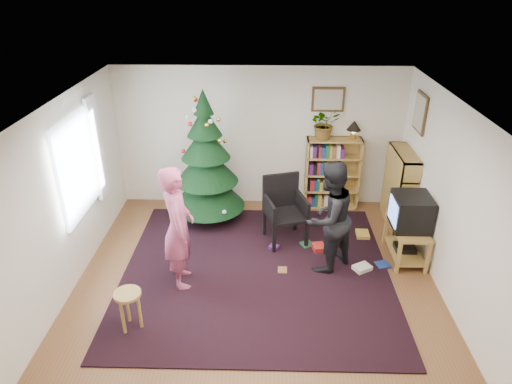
{
  "coord_description": "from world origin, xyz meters",
  "views": [
    {
      "loc": [
        0.13,
        -5.07,
        3.99
      ],
      "look_at": [
        -0.01,
        0.68,
        1.1
      ],
      "focal_mm": 32.0,
      "sensor_mm": 36.0,
      "label": 1
    }
  ],
  "objects_px": {
    "picture_right": "(421,113)",
    "person_by_chair": "(329,218)",
    "christmas_tree": "(207,168)",
    "stool": "(128,301)",
    "table_lamp": "(354,127)",
    "person_standing": "(178,228)",
    "tv_stand": "(406,239)",
    "armchair": "(285,206)",
    "potted_plant": "(325,123)",
    "bookshelf_back": "(332,173)",
    "bookshelf_right": "(400,188)",
    "picture_back": "(328,99)",
    "crt_tv": "(411,212)"
  },
  "relations": [
    {
      "from": "tv_stand",
      "to": "stool",
      "type": "height_order",
      "value": "tv_stand"
    },
    {
      "from": "table_lamp",
      "to": "person_by_chair",
      "type": "bearing_deg",
      "value": -107.48
    },
    {
      "from": "tv_stand",
      "to": "potted_plant",
      "type": "relative_size",
      "value": 1.55
    },
    {
      "from": "picture_right",
      "to": "table_lamp",
      "type": "bearing_deg",
      "value": 145.99
    },
    {
      "from": "person_by_chair",
      "to": "potted_plant",
      "type": "xyz_separation_m",
      "value": [
        0.1,
        1.9,
        0.75
      ]
    },
    {
      "from": "picture_back",
      "to": "person_standing",
      "type": "bearing_deg",
      "value": -131.93
    },
    {
      "from": "person_standing",
      "to": "tv_stand",
      "type": "bearing_deg",
      "value": -91.2
    },
    {
      "from": "picture_back",
      "to": "person_standing",
      "type": "xyz_separation_m",
      "value": [
        -2.18,
        -2.42,
        -1.08
      ]
    },
    {
      "from": "picture_back",
      "to": "stool",
      "type": "xyz_separation_m",
      "value": [
        -2.64,
        -3.35,
        -1.53
      ]
    },
    {
      "from": "potted_plant",
      "to": "table_lamp",
      "type": "distance_m",
      "value": 0.5
    },
    {
      "from": "bookshelf_right",
      "to": "stool",
      "type": "relative_size",
      "value": 2.41
    },
    {
      "from": "bookshelf_back",
      "to": "table_lamp",
      "type": "distance_m",
      "value": 0.91
    },
    {
      "from": "tv_stand",
      "to": "crt_tv",
      "type": "relative_size",
      "value": 1.51
    },
    {
      "from": "person_by_chair",
      "to": "tv_stand",
      "type": "bearing_deg",
      "value": 150.18
    },
    {
      "from": "armchair",
      "to": "table_lamp",
      "type": "distance_m",
      "value": 1.86
    },
    {
      "from": "picture_right",
      "to": "table_lamp",
      "type": "height_order",
      "value": "picture_right"
    },
    {
      "from": "picture_right",
      "to": "christmas_tree",
      "type": "relative_size",
      "value": 0.26
    },
    {
      "from": "armchair",
      "to": "table_lamp",
      "type": "height_order",
      "value": "table_lamp"
    },
    {
      "from": "tv_stand",
      "to": "armchair",
      "type": "relative_size",
      "value": 0.79
    },
    {
      "from": "picture_back",
      "to": "person_by_chair",
      "type": "relative_size",
      "value": 0.33
    },
    {
      "from": "tv_stand",
      "to": "armchair",
      "type": "xyz_separation_m",
      "value": [
        -1.79,
        0.52,
        0.26
      ]
    },
    {
      "from": "picture_right",
      "to": "stool",
      "type": "xyz_separation_m",
      "value": [
        -3.96,
        -2.63,
        -1.53
      ]
    },
    {
      "from": "christmas_tree",
      "to": "bookshelf_back",
      "type": "height_order",
      "value": "christmas_tree"
    },
    {
      "from": "christmas_tree",
      "to": "person_by_chair",
      "type": "xyz_separation_m",
      "value": [
        1.87,
        -1.41,
        -0.12
      ]
    },
    {
      "from": "bookshelf_right",
      "to": "person_standing",
      "type": "relative_size",
      "value": 0.74
    },
    {
      "from": "picture_right",
      "to": "tv_stand",
      "type": "distance_m",
      "value": 1.95
    },
    {
      "from": "bookshelf_right",
      "to": "person_standing",
      "type": "bearing_deg",
      "value": 116.93
    },
    {
      "from": "person_standing",
      "to": "table_lamp",
      "type": "distance_m",
      "value": 3.54
    },
    {
      "from": "bookshelf_right",
      "to": "table_lamp",
      "type": "relative_size",
      "value": 3.97
    },
    {
      "from": "christmas_tree",
      "to": "table_lamp",
      "type": "height_order",
      "value": "christmas_tree"
    },
    {
      "from": "person_standing",
      "to": "table_lamp",
      "type": "height_order",
      "value": "person_standing"
    },
    {
      "from": "armchair",
      "to": "potted_plant",
      "type": "height_order",
      "value": "potted_plant"
    },
    {
      "from": "tv_stand",
      "to": "person_standing",
      "type": "height_order",
      "value": "person_standing"
    },
    {
      "from": "picture_back",
      "to": "tv_stand",
      "type": "distance_m",
      "value": 2.63
    },
    {
      "from": "tv_stand",
      "to": "stool",
      "type": "relative_size",
      "value": 1.58
    },
    {
      "from": "person_standing",
      "to": "potted_plant",
      "type": "relative_size",
      "value": 3.19
    },
    {
      "from": "armchair",
      "to": "person_standing",
      "type": "xyz_separation_m",
      "value": [
        -1.46,
        -1.18,
        0.29
      ]
    },
    {
      "from": "tv_stand",
      "to": "person_by_chair",
      "type": "xyz_separation_m",
      "value": [
        -1.22,
        -0.27,
        0.51
      ]
    },
    {
      "from": "table_lamp",
      "to": "stool",
      "type": "bearing_deg",
      "value": -133.84
    },
    {
      "from": "armchair",
      "to": "bookshelf_back",
      "type": "bearing_deg",
      "value": 35.19
    },
    {
      "from": "tv_stand",
      "to": "person_standing",
      "type": "bearing_deg",
      "value": -168.49
    },
    {
      "from": "bookshelf_right",
      "to": "picture_right",
      "type": "bearing_deg",
      "value": -95.19
    },
    {
      "from": "picture_right",
      "to": "potted_plant",
      "type": "xyz_separation_m",
      "value": [
        -1.37,
        0.59,
        -0.38
      ]
    },
    {
      "from": "picture_right",
      "to": "person_by_chair",
      "type": "xyz_separation_m",
      "value": [
        -1.47,
        -1.31,
        -1.12
      ]
    },
    {
      "from": "person_standing",
      "to": "person_by_chair",
      "type": "xyz_separation_m",
      "value": [
        2.03,
        0.39,
        -0.05
      ]
    },
    {
      "from": "christmas_tree",
      "to": "bookshelf_right",
      "type": "height_order",
      "value": "christmas_tree"
    },
    {
      "from": "person_standing",
      "to": "table_lamp",
      "type": "xyz_separation_m",
      "value": [
        2.63,
        2.29,
        0.65
      ]
    },
    {
      "from": "crt_tv",
      "to": "potted_plant",
      "type": "bearing_deg",
      "value": 124.46
    },
    {
      "from": "christmas_tree",
      "to": "stool",
      "type": "height_order",
      "value": "christmas_tree"
    },
    {
      "from": "bookshelf_right",
      "to": "person_standing",
      "type": "distance_m",
      "value": 3.78
    }
  ]
}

